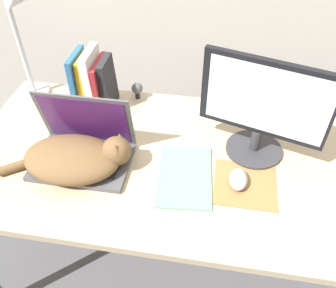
{
  "coord_description": "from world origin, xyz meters",
  "views": [
    {
      "loc": [
        0.14,
        -0.5,
        1.6
      ],
      "look_at": [
        0.0,
        0.34,
        0.81
      ],
      "focal_mm": 38.0,
      "sensor_mm": 36.0,
      "label": 1
    }
  ],
  "objects": [
    {
      "name": "desk",
      "position": [
        0.0,
        0.38,
        0.64
      ],
      "size": [
        1.48,
        0.76,
        0.71
      ],
      "color": "tan",
      "rests_on": "ground_plane"
    },
    {
      "name": "desk_lamp",
      "position": [
        -0.61,
        0.65,
        1.04
      ],
      "size": [
        0.17,
        0.17,
        0.5
      ],
      "color": "silver",
      "rests_on": "desk"
    },
    {
      "name": "book_row",
      "position": [
        -0.35,
        0.65,
        0.82
      ],
      "size": [
        0.16,
        0.17,
        0.25
      ],
      "color": "#285B93",
      "rests_on": "desk"
    },
    {
      "name": "external_monitor",
      "position": [
        0.3,
        0.47,
        0.9
      ],
      "size": [
        0.42,
        0.2,
        0.37
      ],
      "color": "#333338",
      "rests_on": "desk"
    },
    {
      "name": "laptop",
      "position": [
        -0.29,
        0.33,
        0.75
      ],
      "size": [
        0.33,
        0.23,
        0.24
      ],
      "color": "#4C4C51",
      "rests_on": "desk"
    },
    {
      "name": "cat",
      "position": [
        -0.3,
        0.27,
        0.76
      ],
      "size": [
        0.44,
        0.23,
        0.13
      ],
      "color": "brown",
      "rests_on": "desk"
    },
    {
      "name": "mousepad",
      "position": [
        0.27,
        0.3,
        0.71
      ],
      "size": [
        0.2,
        0.2,
        0.0
      ],
      "color": "olive",
      "rests_on": "desk"
    },
    {
      "name": "notepad",
      "position": [
        0.07,
        0.3,
        0.71
      ],
      "size": [
        0.2,
        0.29,
        0.01
      ],
      "color": "#6BBC93",
      "rests_on": "desk"
    },
    {
      "name": "computer_mouse",
      "position": [
        0.24,
        0.3,
        0.73
      ],
      "size": [
        0.06,
        0.1,
        0.04
      ],
      "color": "#99999E",
      "rests_on": "mousepad"
    },
    {
      "name": "webcam",
      "position": [
        -0.19,
        0.72,
        0.75
      ],
      "size": [
        0.05,
        0.05,
        0.07
      ],
      "color": "#232328",
      "rests_on": "desk"
    }
  ]
}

